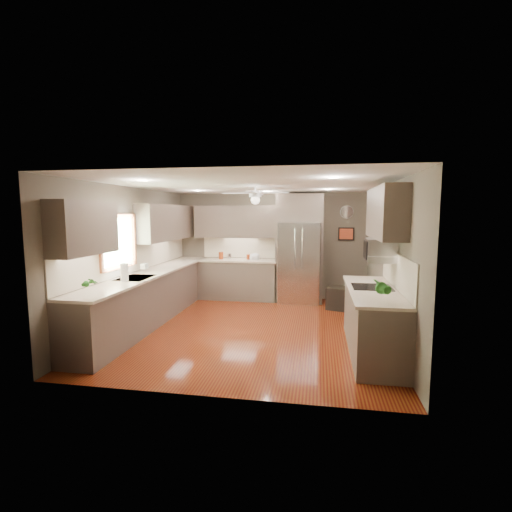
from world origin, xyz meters
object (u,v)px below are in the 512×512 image
(refrigerator, at_px, (299,250))
(stool, at_px, (338,298))
(canister_a, at_px, (221,256))
(potted_plant_right, at_px, (382,287))
(bowl, at_px, (255,259))
(microwave, at_px, (380,250))
(canister_d, at_px, (248,257))
(soap_bottle, at_px, (145,266))
(canister_b, at_px, (230,256))
(paper_towel, at_px, (124,272))
(potted_plant_left, at_px, (89,283))

(refrigerator, xyz_separation_m, stool, (0.85, -0.56, -0.95))
(canister_a, bearing_deg, potted_plant_right, -51.03)
(stool, bearing_deg, bowl, 162.45)
(bowl, xyz_separation_m, microwave, (2.37, -2.75, 0.51))
(potted_plant_right, distance_m, stool, 3.32)
(stool, bearing_deg, canister_d, 162.87)
(canister_a, xyz_separation_m, refrigerator, (1.85, -0.04, 0.17))
(soap_bottle, xyz_separation_m, potted_plant_right, (3.96, -1.70, 0.07))
(canister_b, distance_m, microwave, 4.09)
(paper_towel, bearing_deg, refrigerator, 48.66)
(canister_b, distance_m, canister_d, 0.45)
(canister_a, xyz_separation_m, potted_plant_left, (-0.81, -3.93, 0.06))
(potted_plant_left, xyz_separation_m, refrigerator, (2.67, 3.88, 0.11))
(canister_b, height_order, soap_bottle, soap_bottle)
(canister_a, distance_m, potted_plant_right, 4.86)
(bowl, height_order, refrigerator, refrigerator)
(paper_towel, bearing_deg, potted_plant_left, -91.86)
(potted_plant_right, relative_size, bowl, 1.47)
(bowl, distance_m, paper_towel, 3.43)
(canister_b, distance_m, potted_plant_right, 4.75)
(canister_d, height_order, potted_plant_right, potted_plant_right)
(soap_bottle, xyz_separation_m, stool, (3.61, 1.48, -0.81))
(potted_plant_left, xyz_separation_m, stool, (3.52, 3.33, -0.84))
(potted_plant_right, distance_m, microwave, 1.10)
(canister_d, bearing_deg, refrigerator, -3.62)
(potted_plant_right, bearing_deg, canister_b, 126.95)
(canister_a, bearing_deg, paper_towel, -104.47)
(canister_b, xyz_separation_m, paper_towel, (-0.99, -3.05, 0.07))
(potted_plant_right, height_order, bowl, potted_plant_right)
(canister_a, bearing_deg, potted_plant_left, -101.70)
(bowl, bearing_deg, paper_towel, -117.69)
(canister_a, height_order, potted_plant_left, potted_plant_left)
(potted_plant_left, height_order, paper_towel, paper_towel)
(microwave, bearing_deg, canister_d, 132.24)
(microwave, bearing_deg, canister_a, 139.12)
(potted_plant_right, bearing_deg, canister_d, 122.27)
(canister_d, distance_m, soap_bottle, 2.62)
(paper_towel, bearing_deg, potted_plant_right, -10.89)
(potted_plant_left, bearing_deg, refrigerator, 55.54)
(canister_b, xyz_separation_m, stool, (2.50, -0.61, -0.77))
(canister_d, bearing_deg, microwave, -47.76)
(refrigerator, bearing_deg, stool, -33.15)
(canister_b, bearing_deg, soap_bottle, -117.93)
(potted_plant_right, xyz_separation_m, refrigerator, (-1.21, 3.74, 0.07))
(paper_towel, bearing_deg, canister_b, 72.03)
(canister_b, distance_m, paper_towel, 3.21)
(potted_plant_right, relative_size, stool, 0.67)
(stool, bearing_deg, refrigerator, 146.85)
(canister_a, relative_size, soap_bottle, 0.84)
(potted_plant_right, distance_m, refrigerator, 3.93)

